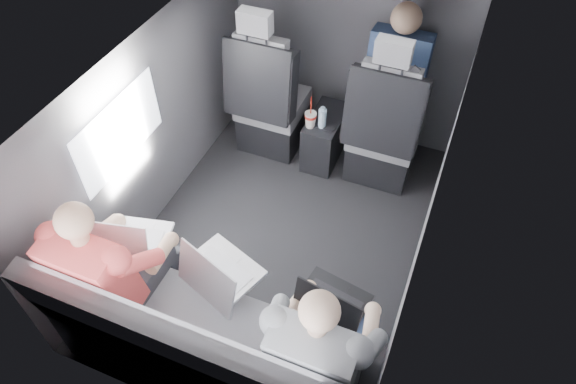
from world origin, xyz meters
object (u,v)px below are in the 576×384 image
at_px(center_console, 325,137).
at_px(laptop_black, 331,303).
at_px(front_seat_right, 383,135).
at_px(passenger_rear_left, 116,268).
at_px(soda_cup, 310,119).
at_px(rear_bench, 203,347).
at_px(passenger_front_right, 396,74).
at_px(passenger_rear_right, 322,346).
at_px(laptop_silver, 218,272).
at_px(water_bottle, 322,118).
at_px(front_seat_left, 270,106).
at_px(laptop_white, 131,239).

xyz_separation_m(center_console, laptop_black, (0.58, -1.63, 0.43)).
xyz_separation_m(front_seat_right, laptop_black, (0.13, -1.59, 0.23)).
relative_size(front_seat_right, laptop_black, 3.39).
relative_size(laptop_black, passenger_rear_left, 0.31).
height_order(front_seat_right, soda_cup, front_seat_right).
bearing_deg(laptop_black, front_seat_right, 94.67).
xyz_separation_m(rear_bench, passenger_front_right, (0.42, 2.16, 0.45)).
bearing_deg(passenger_rear_right, center_console, 108.41).
bearing_deg(passenger_front_right, passenger_rear_left, -114.68).
xyz_separation_m(laptop_black, passenger_rear_right, (0.03, -0.22, -0.02)).
bearing_deg(soda_cup, center_console, 62.96).
bearing_deg(rear_bench, front_seat_right, 76.69).
bearing_deg(rear_bench, passenger_rear_left, 169.67).
xyz_separation_m(front_seat_right, laptop_silver, (-0.46, -1.64, 0.24)).
height_order(rear_bench, soda_cup, rear_bench).
bearing_deg(passenger_rear_right, laptop_silver, 165.11).
distance_m(front_seat_right, laptop_black, 1.61).
bearing_deg(water_bottle, laptop_silver, -90.62).
bearing_deg(front_seat_left, rear_bench, -76.69).
relative_size(soda_cup, water_bottle, 1.55).
relative_size(rear_bench, passenger_front_right, 1.88).
bearing_deg(front_seat_left, passenger_rear_right, -59.49).
distance_m(rear_bench, passenger_rear_right, 0.69).
height_order(passenger_rear_left, passenger_rear_right, passenger_rear_left).
bearing_deg(passenger_rear_left, passenger_front_right, 65.32).
bearing_deg(laptop_silver, laptop_black, 5.07).
relative_size(water_bottle, laptop_silver, 0.37).
bearing_deg(laptop_silver, laptop_white, 178.53).
height_order(center_console, laptop_black, laptop_black).
xyz_separation_m(rear_bench, soda_cup, (-0.08, 1.79, 0.16)).
xyz_separation_m(water_bottle, laptop_white, (-0.55, -1.55, 0.16)).
xyz_separation_m(front_seat_left, center_console, (0.45, 0.04, -0.20)).
height_order(front_seat_right, water_bottle, front_seat_right).
xyz_separation_m(rear_bench, laptop_black, (0.58, 0.32, 0.32)).
height_order(rear_bench, laptop_black, rear_bench).
relative_size(front_seat_left, laptop_black, 3.39).
bearing_deg(passenger_rear_left, rear_bench, -10.33).
relative_size(laptop_black, passenger_rear_right, 0.32).
height_order(soda_cup, laptop_silver, laptop_silver).
bearing_deg(water_bottle, center_console, 91.48).
bearing_deg(laptop_silver, front_seat_left, 104.90).
relative_size(water_bottle, passenger_rear_left, 0.14).
bearing_deg(passenger_rear_right, rear_bench, -171.13).
xyz_separation_m(center_console, water_bottle, (0.00, -0.12, 0.28)).
relative_size(laptop_white, laptop_silver, 0.84).
bearing_deg(laptop_silver, center_console, 89.52).
bearing_deg(front_seat_right, rear_bench, -103.31).
distance_m(front_seat_right, passenger_front_right, 0.44).
bearing_deg(passenger_rear_right, front_seat_right, 95.20).
bearing_deg(laptop_black, laptop_white, -178.03).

